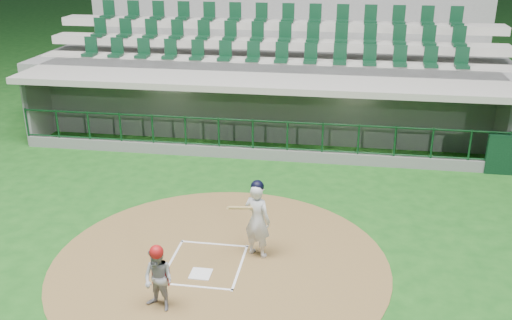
{
  "coord_description": "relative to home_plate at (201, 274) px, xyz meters",
  "views": [
    {
      "loc": [
        2.7,
        -10.45,
        6.51
      ],
      "look_at": [
        0.63,
        2.6,
        1.3
      ],
      "focal_mm": 40.0,
      "sensor_mm": 36.0,
      "label": 1
    }
  ],
  "objects": [
    {
      "name": "batter_box_chalk",
      "position": [
        0.0,
        0.4,
        -0.0
      ],
      "size": [
        1.55,
        1.8,
        0.01
      ],
      "color": "white",
      "rests_on": "ground"
    },
    {
      "name": "dirt_circle",
      "position": [
        0.3,
        0.5,
        -0.02
      ],
      "size": [
        7.2,
        7.2,
        0.01
      ],
      "primitive_type": "cylinder",
      "color": "brown",
      "rests_on": "ground"
    },
    {
      "name": "ground",
      "position": [
        0.0,
        0.7,
        -0.02
      ],
      "size": [
        120.0,
        120.0,
        0.0
      ],
      "primitive_type": "plane",
      "color": "#164B15",
      "rests_on": "ground"
    },
    {
      "name": "seating_deck",
      "position": [
        0.0,
        11.61,
        1.4
      ],
      "size": [
        17.0,
        6.72,
        5.15
      ],
      "color": "slate",
      "rests_on": "ground"
    },
    {
      "name": "batter",
      "position": [
        1.03,
        0.95,
        0.88
      ],
      "size": [
        0.9,
        0.95,
        1.77
      ],
      "color": "silver",
      "rests_on": "dirt_circle"
    },
    {
      "name": "dugout_structure",
      "position": [
        0.03,
        8.51,
        0.94
      ],
      "size": [
        16.4,
        3.7,
        3.0
      ],
      "color": "gray",
      "rests_on": "ground"
    },
    {
      "name": "home_plate",
      "position": [
        0.0,
        0.0,
        0.0
      ],
      "size": [
        0.43,
        0.43,
        0.02
      ],
      "primitive_type": "cube",
      "color": "white",
      "rests_on": "dirt_circle"
    },
    {
      "name": "catcher",
      "position": [
        -0.47,
        -1.23,
        0.64
      ],
      "size": [
        0.74,
        0.66,
        1.34
      ],
      "color": "#99989E",
      "rests_on": "dirt_circle"
    }
  ]
}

